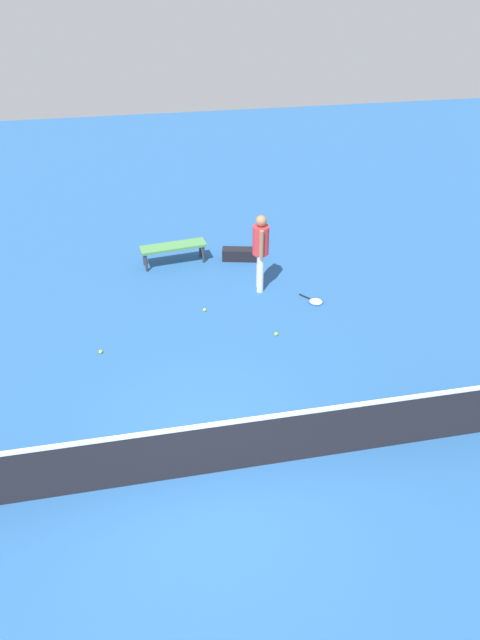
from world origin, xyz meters
name	(u,v)px	position (x,y,z in m)	size (l,w,h in m)	color
ground_plane	(210,473)	(0.00, 0.00, 0.00)	(40.00, 40.00, 0.00)	#265693
court_net	(209,448)	(0.00, 0.00, 0.50)	(10.09, 0.09, 1.07)	#4C4C51
player_near_side	(261,247)	(-1.78, -4.75, 1.01)	(0.39, 0.53, 1.70)	white
tennis_racket_near_player	(315,301)	(-2.80, -4.02, 0.01)	(0.49, 0.57, 0.03)	blue
tennis_ball_near_player	(276,334)	(-1.71, -3.01, 0.03)	(0.07, 0.07, 0.07)	#C6E033
tennis_ball_by_net	(205,310)	(-0.48, -4.09, 0.03)	(0.07, 0.07, 0.07)	#C6E033
tennis_ball_midcourt	(101,352)	(1.57, -3.08, 0.03)	(0.07, 0.07, 0.07)	#C6E033
courtside_bench	(173,248)	(-0.06, -6.21, 0.42)	(1.54, 0.58, 0.48)	#4C8C4C
equipment_bag	(238,254)	(-1.56, -6.13, 0.14)	(0.84, 0.45, 0.28)	black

